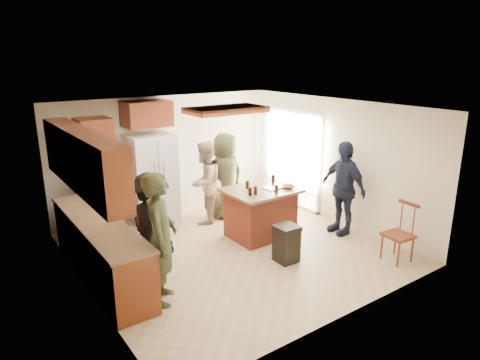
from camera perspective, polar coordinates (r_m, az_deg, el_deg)
room_shell at (r=11.34m, az=12.80°, el=3.50°), size 8.00×5.20×5.00m
person_front_left at (r=5.90m, az=-10.53°, el=-7.71°), size 0.77×0.84×1.86m
person_behind_left at (r=8.61m, az=-4.69°, el=-0.35°), size 0.96×0.82×1.68m
person_behind_right at (r=8.91m, az=-1.95°, el=0.62°), size 0.93×0.65×1.79m
person_side_right at (r=8.30m, az=13.54°, el=-1.01°), size 0.59×1.08×1.79m
person_counter at (r=6.72m, az=-11.69°, el=-5.79°), size 0.58×1.09×1.63m
left_cabinetry at (r=6.76m, az=-18.87°, el=-4.95°), size 0.64×3.00×2.30m
back_wall_units at (r=8.54m, az=-16.86°, el=2.59°), size 1.80×0.60×2.45m
refrigerator at (r=8.85m, az=-11.65°, el=0.22°), size 0.90×0.76×1.80m
kitchen_island at (r=8.03m, az=2.75°, el=-4.33°), size 1.28×1.03×0.93m
island_items at (r=7.89m, az=4.32°, el=-0.91°), size 0.99×0.64×0.15m
trash_bin at (r=7.17m, az=6.20°, el=-8.39°), size 0.37×0.37×0.63m
spindle_chair at (r=7.58m, az=20.45°, el=-6.88°), size 0.45×0.45×0.99m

